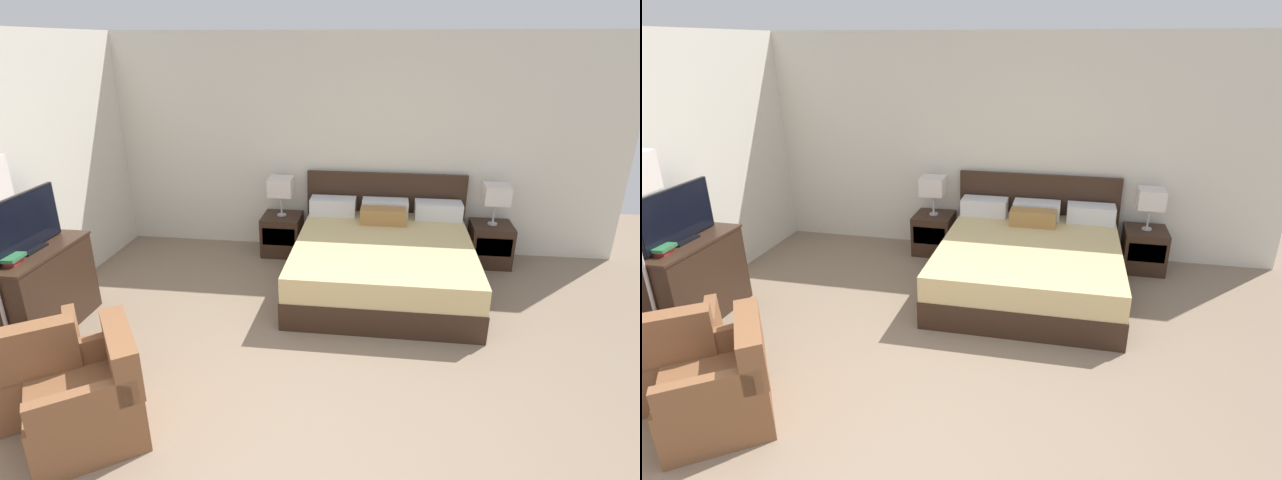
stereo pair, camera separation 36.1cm
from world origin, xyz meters
The scene contains 14 objects.
ground_plane centered at (0.00, 0.00, 0.00)m, with size 11.26×11.26×0.00m, color #84705B.
wall_back centered at (0.00, 3.78, 1.32)m, with size 6.76×0.06×2.63m, color silver.
wall_left centered at (-2.81, 1.58, 1.32)m, with size 0.06×5.55×2.63m, color silver.
bed centered at (0.59, 2.73, 0.29)m, with size 1.95×2.10×1.02m.
nightstand_left centered at (-0.67, 3.46, 0.25)m, with size 0.47×0.47×0.50m.
nightstand_right centered at (1.86, 3.46, 0.25)m, with size 0.47×0.47×0.50m.
table_lamp_left centered at (-0.67, 3.46, 0.86)m, with size 0.29×0.29×0.48m.
table_lamp_right centered at (1.86, 3.46, 0.86)m, with size 0.29×0.29×0.48m.
dresser centered at (-2.50, 1.38, 0.41)m, with size 0.52×1.04×0.80m.
tv centered at (-2.50, 1.37, 1.04)m, with size 0.18×0.87×0.50m.
book_red_cover centered at (-2.51, 1.09, 0.82)m, with size 0.23×0.15×0.04m, color #B7282D.
book_blue_cover centered at (-2.50, 1.09, 0.85)m, with size 0.24×0.19×0.03m, color #2D7042.
armchair_by_window centered at (-1.90, 0.41, 0.28)m, with size 0.95×0.96×0.76m.
armchair_companion centered at (-1.30, 0.17, 0.28)m, with size 0.96×0.96×0.76m.
Camera 2 is at (0.91, -2.24, 2.50)m, focal length 28.00 mm.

